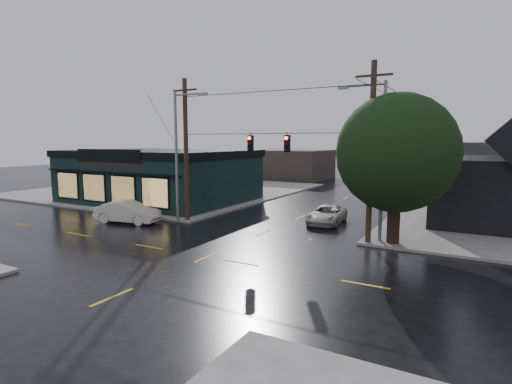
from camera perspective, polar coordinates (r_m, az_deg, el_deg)
The scene contains 15 objects.
ground_plane at distance 20.64m, azimuth -7.01°, elevation -9.20°, with size 160.00×160.00×0.00m, color black.
sidewalk_nw at distance 48.29m, azimuth -12.13°, elevation 0.33°, with size 28.00×28.00×0.15m, color slate.
pizza_shop at distance 39.50m, azimuth -13.54°, elevation 2.37°, with size 16.30×12.34×4.90m.
corner_tree at distance 23.26m, azimuth 19.44°, elevation 5.26°, with size 6.57×6.57×8.33m.
utility_pole_nw at distance 29.50m, azimuth -9.74°, elevation -4.20°, with size 2.00×0.32×10.15m, color black, non-canonical shape.
utility_pole_ne at distance 23.75m, azimuth 15.66°, elevation -7.21°, with size 2.00×0.32×10.15m, color black, non-canonical shape.
utility_pole_far_a at distance 44.61m, azimuth 22.24°, elevation -0.72°, with size 2.00×0.32×9.65m, color black, non-canonical shape.
utility_pole_far_b at distance 64.39m, azimuth 24.47°, elevation 1.50°, with size 2.00×0.32×9.15m, color black, non-canonical shape.
utility_pole_far_c at distance 84.27m, azimuth 25.66°, elevation 2.67°, with size 2.00×0.32×9.15m, color black, non-canonical shape.
span_signal_assembly at distance 25.26m, azimuth 1.77°, elevation 6.99°, with size 13.00×0.48×1.23m.
streetlight_nw at distance 29.16m, azimuth -11.06°, elevation -4.37°, with size 5.40×0.30×9.15m, color gray, non-canonical shape.
streetlight_ne at distance 24.31m, azimuth 17.21°, elevation -6.93°, with size 5.40×0.30×9.15m, color gray, non-canonical shape.
bg_building_west at distance 61.67m, azimuth 4.54°, elevation 3.96°, with size 12.00×10.00×4.40m, color #342A25.
sedan_cream at distance 29.97m, azimuth -17.85°, elevation -2.74°, with size 1.66×4.76×1.57m, color beige.
suv_silver at distance 28.78m, azimuth 10.08°, elevation -3.20°, with size 2.13×4.61×1.28m, color #BAB5AC.
Camera 1 is at (11.77, -15.90, 5.88)m, focal length 28.00 mm.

